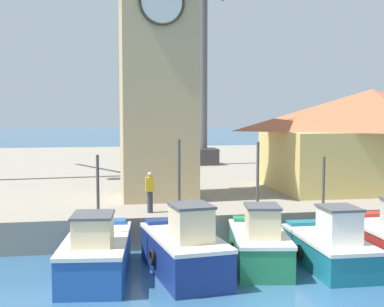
# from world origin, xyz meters

# --- Properties ---
(quay_wharf) EXTENTS (120.00, 40.00, 1.25)m
(quay_wharf) POSITION_xyz_m (0.00, 27.64, 0.63)
(quay_wharf) COLOR gray
(quay_wharf) RESTS_ON ground
(fishing_boat_far_left) EXTENTS (2.49, 5.03, 3.85)m
(fishing_boat_far_left) POSITION_xyz_m (-5.10, 4.76, 0.77)
(fishing_boat_far_left) COLOR #2356A8
(fishing_boat_far_left) RESTS_ON ground
(fishing_boat_left_outer) EXTENTS (2.48, 4.71, 4.35)m
(fishing_boat_left_outer) POSITION_xyz_m (-2.31, 4.39, 0.84)
(fishing_boat_left_outer) COLOR navy
(fishing_boat_left_outer) RESTS_ON ground
(fishing_boat_left_inner) EXTENTS (2.44, 4.45, 4.21)m
(fishing_boat_left_inner) POSITION_xyz_m (0.35, 4.94, 0.76)
(fishing_boat_left_inner) COLOR #237A4C
(fishing_boat_left_inner) RESTS_ON ground
(fishing_boat_mid_left) EXTENTS (1.98, 4.48, 3.71)m
(fishing_boat_mid_left) POSITION_xyz_m (2.67, 4.41, 0.72)
(fishing_boat_mid_left) COLOR #196B7F
(fishing_boat_mid_left) RESTS_ON ground
(clock_tower) EXTENTS (3.84, 3.84, 14.35)m
(clock_tower) POSITION_xyz_m (-2.27, 12.26, 7.96)
(clock_tower) COLOR tan
(clock_tower) RESTS_ON quay_wharf
(warehouse_right) EXTENTS (10.56, 6.62, 5.13)m
(warehouse_right) POSITION_xyz_m (8.92, 13.34, 3.88)
(warehouse_right) COLOR tan
(warehouse_right) RESTS_ON quay_wharf
(port_crane_near) EXTENTS (4.14, 8.06, 17.29)m
(port_crane_near) POSITION_xyz_m (2.85, 26.98, 7.42)
(port_crane_near) COLOR #353539
(port_crane_near) RESTS_ON quay_wharf
(dock_worker_near_tower) EXTENTS (0.34, 0.22, 1.62)m
(dock_worker_near_tower) POSITION_xyz_m (-3.00, 8.63, 2.10)
(dock_worker_near_tower) COLOR #33333D
(dock_worker_near_tower) RESTS_ON quay_wharf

